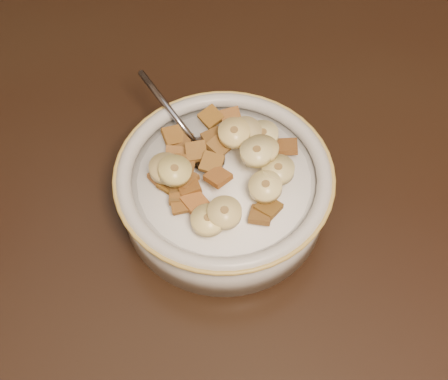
% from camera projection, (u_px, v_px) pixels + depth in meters
% --- Properties ---
extents(table, '(1.41, 0.92, 0.04)m').
position_uv_depth(table, '(252.00, 234.00, 0.65)').
color(table, black).
rests_on(table, floor).
extents(chair, '(0.48, 0.48, 0.89)m').
position_uv_depth(chair, '(256.00, 40.00, 1.22)').
color(chair, black).
rests_on(chair, floor).
extents(cereal_bowl, '(0.20, 0.20, 0.05)m').
position_uv_depth(cereal_bowl, '(224.00, 193.00, 0.62)').
color(cereal_bowl, beige).
rests_on(cereal_bowl, table).
extents(milk, '(0.17, 0.17, 0.00)m').
position_uv_depth(milk, '(224.00, 179.00, 0.60)').
color(milk, white).
rests_on(milk, cereal_bowl).
extents(spoon, '(0.06, 0.06, 0.01)m').
position_uv_depth(spoon, '(205.00, 155.00, 0.62)').
color(spoon, gray).
rests_on(spoon, cereal_bowl).
extents(cereal_square_0, '(0.03, 0.03, 0.01)m').
position_uv_depth(cereal_square_0, '(211.00, 117.00, 0.64)').
color(cereal_square_0, brown).
rests_on(cereal_square_0, milk).
extents(cereal_square_1, '(0.03, 0.03, 0.01)m').
position_uv_depth(cereal_square_1, '(196.00, 152.00, 0.60)').
color(cereal_square_1, olive).
rests_on(cereal_square_1, milk).
extents(cereal_square_2, '(0.03, 0.03, 0.01)m').
position_uv_depth(cereal_square_2, '(171.00, 183.00, 0.59)').
color(cereal_square_2, brown).
rests_on(cereal_square_2, milk).
extents(cereal_square_3, '(0.03, 0.03, 0.01)m').
position_uv_depth(cereal_square_3, '(182.00, 203.00, 0.57)').
color(cereal_square_3, brown).
rests_on(cereal_square_3, milk).
extents(cereal_square_4, '(0.02, 0.02, 0.01)m').
position_uv_depth(cereal_square_4, '(175.00, 156.00, 0.61)').
color(cereal_square_4, '#9B6937').
rests_on(cereal_square_4, milk).
extents(cereal_square_5, '(0.03, 0.03, 0.01)m').
position_uv_depth(cereal_square_5, '(189.00, 186.00, 0.58)').
color(cereal_square_5, brown).
rests_on(cereal_square_5, milk).
extents(cereal_square_6, '(0.03, 0.03, 0.01)m').
position_uv_depth(cereal_square_6, '(173.00, 136.00, 0.62)').
color(cereal_square_6, brown).
rests_on(cereal_square_6, milk).
extents(cereal_square_7, '(0.03, 0.03, 0.01)m').
position_uv_depth(cereal_square_7, '(195.00, 202.00, 0.57)').
color(cereal_square_7, brown).
rests_on(cereal_square_7, milk).
extents(cereal_square_8, '(0.02, 0.02, 0.01)m').
position_uv_depth(cereal_square_8, '(184.00, 164.00, 0.60)').
color(cereal_square_8, brown).
rests_on(cereal_square_8, milk).
extents(cereal_square_9, '(0.02, 0.02, 0.01)m').
position_uv_depth(cereal_square_9, '(287.00, 147.00, 0.62)').
color(cereal_square_9, brown).
rests_on(cereal_square_9, milk).
extents(cereal_square_10, '(0.02, 0.02, 0.01)m').
position_uv_depth(cereal_square_10, '(261.00, 215.00, 0.57)').
color(cereal_square_10, brown).
rests_on(cereal_square_10, milk).
extents(cereal_square_11, '(0.03, 0.03, 0.01)m').
position_uv_depth(cereal_square_11, '(231.00, 117.00, 0.64)').
color(cereal_square_11, olive).
rests_on(cereal_square_11, milk).
extents(cereal_square_12, '(0.03, 0.03, 0.01)m').
position_uv_depth(cereal_square_12, '(174.00, 182.00, 0.59)').
color(cereal_square_12, brown).
rests_on(cereal_square_12, milk).
extents(cereal_square_13, '(0.02, 0.02, 0.01)m').
position_uv_depth(cereal_square_13, '(180.00, 195.00, 0.58)').
color(cereal_square_13, brown).
rests_on(cereal_square_13, milk).
extents(cereal_square_14, '(0.03, 0.03, 0.01)m').
position_uv_depth(cereal_square_14, '(162.00, 177.00, 0.60)').
color(cereal_square_14, '#955628').
rests_on(cereal_square_14, milk).
extents(cereal_square_15, '(0.03, 0.03, 0.01)m').
position_uv_depth(cereal_square_15, '(219.00, 146.00, 0.61)').
color(cereal_square_15, brown).
rests_on(cereal_square_15, milk).
extents(cereal_square_16, '(0.03, 0.03, 0.01)m').
position_uv_depth(cereal_square_16, '(214.00, 138.00, 0.62)').
color(cereal_square_16, brown).
rests_on(cereal_square_16, milk).
extents(cereal_square_17, '(0.03, 0.03, 0.01)m').
position_uv_depth(cereal_square_17, '(178.00, 172.00, 0.60)').
color(cereal_square_17, brown).
rests_on(cereal_square_17, milk).
extents(cereal_square_18, '(0.03, 0.03, 0.01)m').
position_uv_depth(cereal_square_18, '(185.00, 179.00, 0.59)').
color(cereal_square_18, brown).
rests_on(cereal_square_18, milk).
extents(cereal_square_19, '(0.03, 0.03, 0.01)m').
position_uv_depth(cereal_square_19, '(269.00, 207.00, 0.58)').
color(cereal_square_19, brown).
rests_on(cereal_square_19, milk).
extents(cereal_square_20, '(0.03, 0.03, 0.01)m').
position_uv_depth(cereal_square_20, '(218.00, 177.00, 0.58)').
color(cereal_square_20, '#97541A').
rests_on(cereal_square_20, milk).
extents(cereal_square_21, '(0.02, 0.02, 0.01)m').
position_uv_depth(cereal_square_21, '(181.00, 142.00, 0.62)').
color(cereal_square_21, brown).
rests_on(cereal_square_21, milk).
extents(cereal_square_22, '(0.02, 0.02, 0.01)m').
position_uv_depth(cereal_square_22, '(212.00, 163.00, 0.59)').
color(cereal_square_22, brown).
rests_on(cereal_square_22, milk).
extents(banana_slice_0, '(0.04, 0.04, 0.01)m').
position_uv_depth(banana_slice_0, '(208.00, 220.00, 0.56)').
color(banana_slice_0, '#F5E186').
rests_on(banana_slice_0, milk).
extents(banana_slice_1, '(0.04, 0.04, 0.01)m').
position_uv_depth(banana_slice_1, '(234.00, 133.00, 0.60)').
color(banana_slice_1, '#F5DD79').
rests_on(banana_slice_1, milk).
extents(banana_slice_2, '(0.04, 0.04, 0.01)m').
position_uv_depth(banana_slice_2, '(257.00, 152.00, 0.58)').
color(banana_slice_2, '#FAE4A5').
rests_on(banana_slice_2, milk).
extents(banana_slice_3, '(0.04, 0.04, 0.01)m').
position_uv_depth(banana_slice_3, '(265.00, 187.00, 0.57)').
color(banana_slice_3, '#EDD787').
rests_on(banana_slice_3, milk).
extents(banana_slice_4, '(0.03, 0.03, 0.01)m').
position_uv_depth(banana_slice_4, '(165.00, 168.00, 0.59)').
color(banana_slice_4, tan).
rests_on(banana_slice_4, milk).
extents(banana_slice_5, '(0.04, 0.04, 0.02)m').
position_uv_depth(banana_slice_5, '(175.00, 171.00, 0.58)').
color(banana_slice_5, tan).
rests_on(banana_slice_5, milk).
extents(banana_slice_6, '(0.04, 0.04, 0.01)m').
position_uv_depth(banana_slice_6, '(263.00, 135.00, 0.61)').
color(banana_slice_6, '#D9C983').
rests_on(banana_slice_6, milk).
extents(banana_slice_7, '(0.04, 0.04, 0.01)m').
position_uv_depth(banana_slice_7, '(278.00, 170.00, 0.58)').
color(banana_slice_7, '#E1D576').
rests_on(banana_slice_7, milk).
extents(banana_slice_8, '(0.04, 0.04, 0.01)m').
position_uv_depth(banana_slice_8, '(262.00, 149.00, 0.59)').
color(banana_slice_8, '#F0CF8A').
rests_on(banana_slice_8, milk).
extents(banana_slice_9, '(0.03, 0.03, 0.02)m').
position_uv_depth(banana_slice_9, '(246.00, 132.00, 0.61)').
color(banana_slice_9, '#CCBD75').
rests_on(banana_slice_9, milk).
extents(banana_slice_10, '(0.04, 0.04, 0.01)m').
position_uv_depth(banana_slice_10, '(225.00, 213.00, 0.56)').
color(banana_slice_10, '#DDCA80').
rests_on(banana_slice_10, milk).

